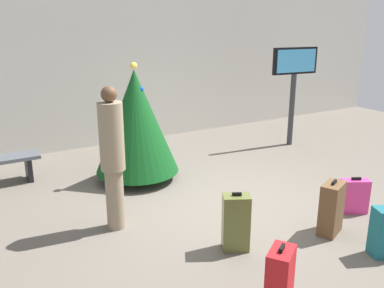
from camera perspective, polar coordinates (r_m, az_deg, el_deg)
name	(u,v)px	position (r m, az deg, el deg)	size (l,w,h in m)	color
ground_plane	(233,207)	(6.24, 5.72, -8.77)	(16.00, 16.00, 0.00)	#665E54
back_wall	(124,63)	(9.43, -9.44, 11.08)	(16.00, 0.20, 3.57)	beige
holiday_tree	(136,122)	(7.03, -7.84, 3.11)	(1.44, 1.44, 2.05)	#4C3319
flight_info_kiosk	(294,75)	(9.24, 14.07, 9.26)	(1.10, 0.21, 2.16)	#333338
traveller_0	(113,155)	(5.36, -11.04, -1.54)	(0.36, 0.36, 1.92)	gray
suitcase_0	(236,223)	(5.04, 6.14, -10.84)	(0.39, 0.34, 0.75)	#59602D
suitcase_1	(331,208)	(5.67, 18.89, -8.52)	(0.44, 0.36, 0.74)	brown
suitcase_2	(354,196)	(6.41, 21.70, -6.77)	(0.42, 0.34, 0.54)	#E5388C
suitcase_3	(279,288)	(3.95, 12.07, -19.12)	(0.38, 0.34, 0.82)	#B2191E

